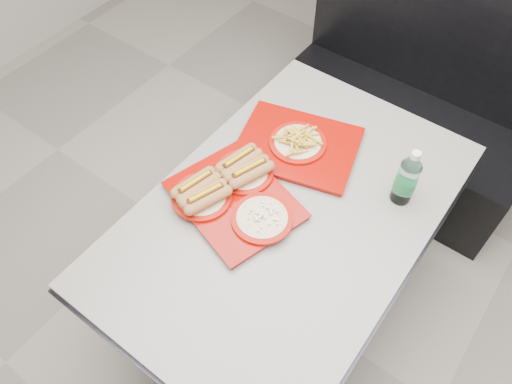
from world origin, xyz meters
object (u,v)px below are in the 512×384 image
Objects in this scene: tray_far at (298,144)px; water_bottle at (407,179)px; booth_bench at (405,108)px; tray_near at (232,193)px; diner_table at (287,234)px.

water_bottle is (0.43, 0.02, 0.08)m from tray_far.
booth_bench is 2.60× the size of tray_near.
diner_table is at bearing -136.01° from water_bottle.
booth_bench is 2.55× the size of tray_far.
diner_table is 2.74× the size of tray_near.
tray_far reaches higher than diner_table.
tray_far is (-0.14, -0.84, 0.37)m from booth_bench.
tray_near is at bearing -98.70° from tray_far.
water_bottle is at bearing 43.99° from diner_table.
tray_near is at bearing -143.04° from water_bottle.
booth_bench is 5.57× the size of water_bottle.
tray_far is at bearing -177.12° from water_bottle.
diner_table is 5.86× the size of water_bottle.
booth_bench is at bearing 80.82° from tray_near.
booth_bench reaches higher than tray_far.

